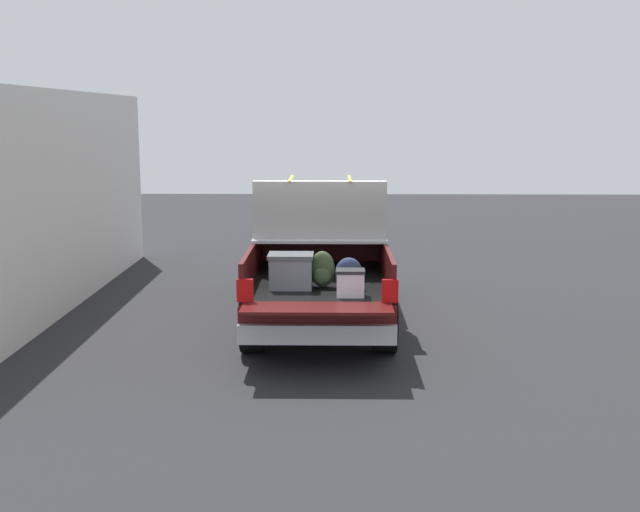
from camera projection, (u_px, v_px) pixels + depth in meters
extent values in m
plane|color=#262628|center=(321.00, 319.00, 12.38)|extent=(40.00, 40.00, 0.00)
cube|color=#470F0F|center=(321.00, 279.00, 12.27)|extent=(5.50, 1.92, 0.44)
cube|color=black|center=(319.00, 280.00, 11.04)|extent=(2.80, 1.80, 0.04)
cube|color=#470F0F|center=(252.00, 263.00, 11.02)|extent=(2.80, 0.06, 0.50)
cube|color=#470F0F|center=(386.00, 264.00, 10.99)|extent=(2.80, 0.06, 0.50)
cube|color=#470F0F|center=(321.00, 247.00, 12.35)|extent=(0.06, 1.80, 0.50)
cube|color=#470F0F|center=(317.00, 309.00, 9.40)|extent=(0.55, 1.80, 0.04)
cube|color=#B2B2B7|center=(320.00, 236.00, 11.72)|extent=(1.25, 1.92, 0.04)
cube|color=#470F0F|center=(322.00, 236.00, 13.52)|extent=(2.30, 1.92, 0.50)
cube|color=#2D3842|center=(322.00, 205.00, 13.32)|extent=(1.94, 1.76, 0.58)
cube|color=#470F0F|center=(323.00, 228.00, 14.85)|extent=(0.40, 1.82, 0.38)
cube|color=#B2B2B7|center=(317.00, 333.00, 9.61)|extent=(0.24, 1.92, 0.24)
cube|color=red|center=(245.00, 290.00, 9.63)|extent=(0.06, 0.20, 0.28)
cube|color=red|center=(390.00, 291.00, 9.60)|extent=(0.06, 0.20, 0.28)
cylinder|color=black|center=(272.00, 270.00, 14.04)|extent=(0.86, 0.30, 0.86)
cylinder|color=black|center=(372.00, 270.00, 14.01)|extent=(0.86, 0.30, 0.86)
cylinder|color=black|center=(253.00, 320.00, 10.59)|extent=(0.86, 0.30, 0.86)
cylinder|color=black|center=(385.00, 321.00, 10.57)|extent=(0.86, 0.30, 0.86)
cube|color=slate|center=(291.00, 273.00, 10.38)|extent=(0.40, 0.55, 0.41)
cube|color=#505359|center=(291.00, 256.00, 10.34)|extent=(0.44, 0.59, 0.05)
ellipsoid|color=#384728|center=(322.00, 269.00, 10.44)|extent=(0.20, 0.33, 0.48)
ellipsoid|color=#384728|center=(322.00, 276.00, 10.35)|extent=(0.09, 0.23, 0.21)
ellipsoid|color=#283351|center=(349.00, 273.00, 10.31)|extent=(0.20, 0.36, 0.42)
ellipsoid|color=#283351|center=(349.00, 280.00, 10.22)|extent=(0.09, 0.25, 0.18)
cube|color=white|center=(350.00, 284.00, 9.93)|extent=(0.26, 0.34, 0.30)
cube|color=#262628|center=(350.00, 271.00, 9.90)|extent=(0.28, 0.36, 0.04)
cube|color=#9E9993|center=(320.00, 221.00, 11.68)|extent=(0.87, 1.90, 0.42)
cube|color=#9E9993|center=(320.00, 195.00, 11.26)|extent=(0.16, 1.90, 0.40)
cube|color=#9E9993|center=(263.00, 198.00, 11.69)|extent=(0.63, 0.20, 0.22)
cube|color=#9E9993|center=(378.00, 199.00, 11.66)|extent=(0.63, 0.20, 0.22)
cube|color=yellow|center=(291.00, 178.00, 11.58)|extent=(0.97, 0.03, 0.02)
cube|color=yellow|center=(349.00, 178.00, 11.57)|extent=(0.97, 0.03, 0.02)
cube|color=silver|center=(57.00, 201.00, 12.75)|extent=(9.69, 0.36, 3.53)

